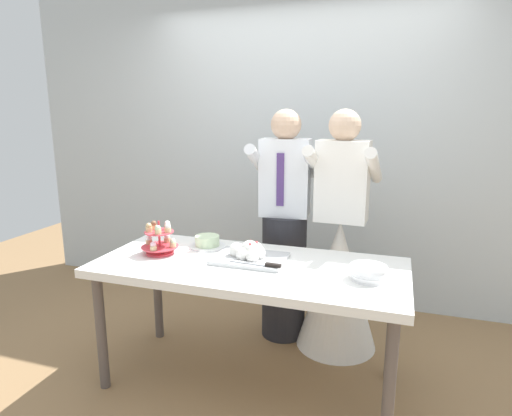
% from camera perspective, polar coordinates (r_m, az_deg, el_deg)
% --- Properties ---
extents(ground_plane, '(8.00, 8.00, 0.00)m').
position_cam_1_polar(ground_plane, '(2.90, -0.88, -21.90)').
color(ground_plane, olive).
extents(rear_wall, '(5.20, 0.10, 2.90)m').
position_cam_1_polar(rear_wall, '(3.74, 6.16, 9.60)').
color(rear_wall, silver).
rests_on(rear_wall, ground_plane).
extents(dessert_table, '(1.80, 0.80, 0.78)m').
position_cam_1_polar(dessert_table, '(2.57, -0.93, -8.89)').
color(dessert_table, white).
rests_on(dessert_table, ground_plane).
extents(cupcake_stand, '(0.23, 0.23, 0.21)m').
position_cam_1_polar(cupcake_stand, '(2.75, -12.57, -4.11)').
color(cupcake_stand, '#D83F4C').
rests_on(cupcake_stand, dessert_table).
extents(main_cake_tray, '(0.44, 0.31, 0.13)m').
position_cam_1_polar(main_cake_tray, '(2.58, -0.87, -6.08)').
color(main_cake_tray, silver).
rests_on(main_cake_tray, dessert_table).
extents(plate_stack, '(0.20, 0.20, 0.08)m').
position_cam_1_polar(plate_stack, '(2.37, 14.62, -8.23)').
color(plate_stack, white).
rests_on(plate_stack, dessert_table).
extents(round_cake, '(0.24, 0.24, 0.08)m').
position_cam_1_polar(round_cake, '(2.85, -6.44, -4.48)').
color(round_cake, white).
rests_on(round_cake, dessert_table).
extents(person_groom, '(0.49, 0.52, 1.66)m').
position_cam_1_polar(person_groom, '(3.13, 3.76, -4.04)').
color(person_groom, '#232328').
rests_on(person_groom, ground_plane).
extents(person_bride, '(0.56, 0.56, 1.66)m').
position_cam_1_polar(person_bride, '(3.08, 10.84, -7.76)').
color(person_bride, white).
rests_on(person_bride, ground_plane).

